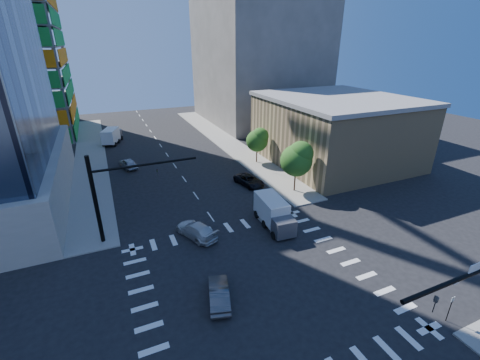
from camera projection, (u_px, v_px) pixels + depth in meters
ground at (257, 283)px, 26.73m from camera, size 160.00×160.00×0.00m
road_markings at (257, 283)px, 26.73m from camera, size 20.00×20.00×0.01m
sidewalk_ne at (225, 141)px, 64.95m from camera, size 5.00×60.00×0.15m
sidewalk_nw at (91, 157)px, 55.76m from camera, size 5.00×60.00×0.15m
commercial_building at (335, 129)px, 52.32m from camera, size 20.50×22.50×10.60m
bg_building_ne at (257, 62)px, 77.37m from camera, size 24.00×30.00×28.00m
signal_mast_nw at (111, 190)px, 30.55m from camera, size 10.20×0.40×9.00m
tree_south at (298, 158)px, 41.21m from camera, size 4.16×4.16×6.82m
tree_north at (258, 139)px, 51.69m from camera, size 3.54×3.52×5.78m
no_parking_sign at (451, 306)px, 22.54m from camera, size 0.30×0.06×2.20m
car_nb_far at (249, 180)px, 44.70m from camera, size 3.37×5.40×1.39m
car_sb_near at (196, 230)px, 32.83m from camera, size 3.93×5.61×1.51m
car_sb_mid at (128, 163)px, 50.76m from camera, size 2.92×4.85×1.54m
car_sb_cross at (219, 293)px, 24.60m from camera, size 2.63×4.54×1.42m
box_truck_near at (275, 216)px, 34.32m from camera, size 2.86×5.91×3.02m
box_truck_far at (113, 136)px, 63.13m from camera, size 4.25×6.23×3.01m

